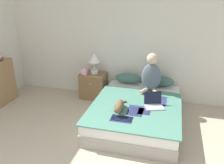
% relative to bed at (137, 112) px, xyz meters
% --- Properties ---
extents(wall_back, '(6.12, 0.05, 2.55)m').
position_rel_bed_xyz_m(wall_back, '(-0.48, 1.07, 1.08)').
color(wall_back, beige).
rests_on(wall_back, ground_plane).
extents(bed, '(1.53, 1.99, 0.40)m').
position_rel_bed_xyz_m(bed, '(0.00, 0.00, 0.00)').
color(bed, '#9E998E').
rests_on(bed, ground_plane).
extents(pillow_near, '(0.57, 0.22, 0.22)m').
position_rel_bed_xyz_m(pillow_near, '(-0.33, 0.87, 0.31)').
color(pillow_near, '#42665B').
rests_on(pillow_near, bed).
extents(pillow_far, '(0.57, 0.22, 0.22)m').
position_rel_bed_xyz_m(pillow_far, '(0.33, 0.87, 0.31)').
color(pillow_far, '#42665B').
rests_on(pillow_far, bed).
extents(person_sitting, '(0.39, 0.38, 0.75)m').
position_rel_bed_xyz_m(person_sitting, '(0.17, 0.59, 0.53)').
color(person_sitting, slate).
rests_on(person_sitting, bed).
extents(cat_tabby, '(0.20, 0.57, 0.18)m').
position_rel_bed_xyz_m(cat_tabby, '(-0.24, -0.38, 0.28)').
color(cat_tabby, brown).
rests_on(cat_tabby, bed).
extents(laptop_open, '(0.38, 0.36, 0.23)m').
position_rel_bed_xyz_m(laptop_open, '(0.30, -0.08, 0.25)').
color(laptop_open, '#B7B7BC').
rests_on(laptop_open, bed).
extents(nightstand, '(0.54, 0.42, 0.57)m').
position_rel_bed_xyz_m(nightstand, '(-1.11, 0.80, 0.09)').
color(nightstand, brown).
rests_on(nightstand, ground_plane).
extents(table_lamp, '(0.25, 0.25, 0.45)m').
position_rel_bed_xyz_m(table_lamp, '(-1.07, 0.81, 0.67)').
color(table_lamp, beige).
rests_on(table_lamp, nightstand).
extents(tissue_box, '(0.12, 0.12, 0.14)m').
position_rel_bed_xyz_m(tissue_box, '(-1.26, 0.69, 0.43)').
color(tissue_box, '#E09EB2').
rests_on(tissue_box, nightstand).
extents(bookshelf, '(0.25, 0.65, 0.92)m').
position_rel_bed_xyz_m(bookshelf, '(-2.89, 0.04, 0.26)').
color(bookshelf, '#99754C').
rests_on(bookshelf, ground_plane).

